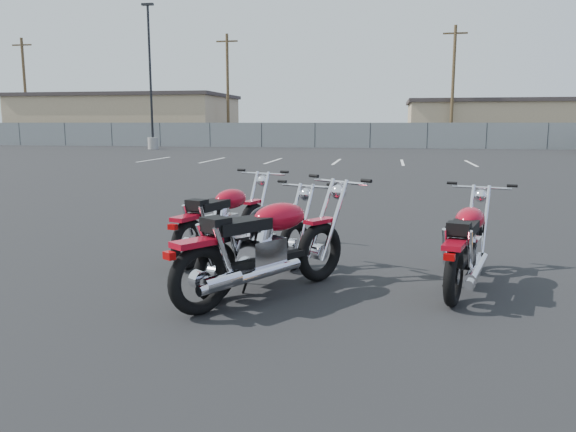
% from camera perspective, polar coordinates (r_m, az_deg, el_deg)
% --- Properties ---
extents(ground, '(120.00, 120.00, 0.00)m').
position_cam_1_polar(ground, '(6.50, -2.69, -6.47)').
color(ground, black).
rests_on(ground, ground).
extents(motorcycle_front_red, '(1.11, 2.22, 1.10)m').
position_cam_1_polar(motorcycle_front_red, '(7.54, -6.55, -0.42)').
color(motorcycle_front_red, black).
rests_on(motorcycle_front_red, ground).
extents(motorcycle_second_black, '(1.24, 2.13, 1.06)m').
position_cam_1_polar(motorcycle_second_black, '(6.21, -2.98, -2.63)').
color(motorcycle_second_black, black).
rests_on(motorcycle_second_black, ground).
extents(motorcycle_third_red, '(1.78, 2.19, 1.17)m').
position_cam_1_polar(motorcycle_third_red, '(5.75, -2.31, -3.08)').
color(motorcycle_third_red, black).
rests_on(motorcycle_third_red, ground).
extents(motorcycle_rear_red, '(1.03, 2.13, 1.05)m').
position_cam_1_polar(motorcycle_rear_red, '(6.39, 17.73, -2.77)').
color(motorcycle_rear_red, black).
rests_on(motorcycle_rear_red, ground).
extents(light_pole_west, '(0.80, 0.70, 9.60)m').
position_cam_1_polar(light_pole_west, '(39.96, -13.67, 10.13)').
color(light_pole_west, gray).
rests_on(light_pole_west, ground).
extents(chainlink_fence, '(80.06, 0.06, 1.80)m').
position_cam_1_polar(chainlink_fence, '(41.13, 8.34, 8.11)').
color(chainlink_fence, slate).
rests_on(chainlink_fence, ground).
extents(tan_building_west, '(18.40, 10.40, 4.30)m').
position_cam_1_polar(tan_building_west, '(53.49, -15.96, 9.48)').
color(tan_building_west, tan).
rests_on(tan_building_west, ground).
extents(tan_building_east, '(14.40, 9.40, 3.70)m').
position_cam_1_polar(tan_building_east, '(50.83, 20.21, 8.95)').
color(tan_building_east, tan).
rests_on(tan_building_east, ground).
extents(utility_pole_a, '(1.80, 0.24, 9.00)m').
position_cam_1_polar(utility_pole_a, '(55.03, -25.15, 11.59)').
color(utility_pole_a, '#4A3822').
rests_on(utility_pole_a, ground).
extents(utility_pole_b, '(1.80, 0.24, 9.00)m').
position_cam_1_polar(utility_pole_b, '(48.09, -6.14, 12.85)').
color(utility_pole_b, '#4A3822').
rests_on(utility_pole_b, ground).
extents(utility_pole_c, '(1.80, 0.24, 9.00)m').
position_cam_1_polar(utility_pole_c, '(45.42, 16.41, 12.73)').
color(utility_pole_c, '#4A3822').
rests_on(utility_pole_c, ground).
extents(parking_line_stripes, '(15.12, 4.00, 0.01)m').
position_cam_1_polar(parking_line_stripes, '(26.44, 1.71, 5.58)').
color(parking_line_stripes, silver).
rests_on(parking_line_stripes, ground).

